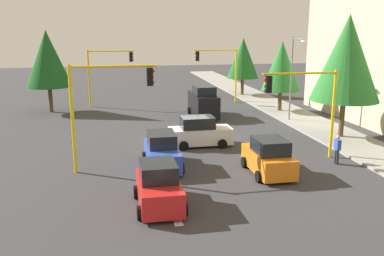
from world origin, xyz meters
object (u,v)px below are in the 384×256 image
(tree_roadside_far, at_px, (243,58))
(traffic_signal_near_left, at_px, (305,97))
(traffic_signal_far_right, at_px, (107,66))
(tree_opposite_side, at_px, (47,59))
(street_lamp_curbside, at_px, (294,70))
(traffic_signal_near_right, at_px, (106,96))
(tree_roadside_near, at_px, (347,58))
(traffic_signal_far_left, at_px, (219,65))
(car_orange, at_px, (269,158))
(pedestrian_crossing, at_px, (337,149))
(car_blue, at_px, (162,152))
(car_red, at_px, (159,187))
(delivery_van_black, at_px, (203,102))
(car_white, at_px, (200,133))
(tree_roadside_mid, at_px, (282,66))

(tree_roadside_far, bearing_deg, traffic_signal_near_left, -9.15)
(traffic_signal_far_right, height_order, tree_opposite_side, tree_opposite_side)
(traffic_signal_near_left, height_order, street_lamp_curbside, street_lamp_curbside)
(traffic_signal_near_right, xyz_separation_m, tree_roadside_near, (-4.00, 16.22, 1.52))
(traffic_signal_far_left, bearing_deg, car_orange, -7.64)
(tree_opposite_side, height_order, pedestrian_crossing, tree_opposite_side)
(traffic_signal_near_left, xyz_separation_m, car_blue, (0.00, -8.41, -2.86))
(traffic_signal_near_right, xyz_separation_m, car_red, (5.31, 2.16, -3.24))
(tree_roadside_far, height_order, tree_roadside_near, tree_roadside_near)
(traffic_signal_far_left, relative_size, pedestrian_crossing, 3.29)
(delivery_van_black, bearing_deg, car_blue, -21.79)
(pedestrian_crossing, bearing_deg, traffic_signal_far_left, -175.96)
(traffic_signal_near_right, distance_m, tree_roadside_near, 16.78)
(traffic_signal_far_right, bearing_deg, street_lamp_curbside, 55.09)
(traffic_signal_far_left, distance_m, tree_roadside_far, 5.54)
(traffic_signal_far_left, bearing_deg, traffic_signal_near_right, -29.70)
(tree_opposite_side, height_order, car_blue, tree_opposite_side)
(traffic_signal_near_right, distance_m, tree_roadside_far, 28.42)
(tree_roadside_far, distance_m, car_red, 32.27)
(car_white, bearing_deg, car_blue, -36.92)
(tree_roadside_mid, bearing_deg, pedestrian_crossing, -10.39)
(tree_opposite_side, bearing_deg, tree_roadside_near, 56.93)
(traffic_signal_far_left, distance_m, car_orange, 22.55)
(tree_opposite_side, bearing_deg, car_white, 38.74)
(traffic_signal_far_right, xyz_separation_m, pedestrian_crossing, (21.32, 12.88, -3.06))
(traffic_signal_far_left, bearing_deg, tree_roadside_near, 16.75)
(car_blue, height_order, car_orange, same)
(street_lamp_curbside, bearing_deg, tree_roadside_mid, 169.67)
(traffic_signal_far_right, distance_m, car_orange, 23.88)
(traffic_signal_near_right, xyz_separation_m, car_orange, (2.14, 8.44, -3.23))
(traffic_signal_far_right, relative_size, street_lamp_curbside, 0.80)
(traffic_signal_near_right, bearing_deg, traffic_signal_far_right, 179.89)
(traffic_signal_near_left, bearing_deg, traffic_signal_near_right, -90.00)
(street_lamp_curbside, distance_m, car_orange, 13.86)
(traffic_signal_near_right, height_order, car_blue, traffic_signal_near_right)
(tree_opposite_side, distance_m, tree_roadside_far, 21.37)
(street_lamp_curbside, bearing_deg, traffic_signal_near_right, -57.22)
(tree_roadside_near, xyz_separation_m, car_blue, (4.00, -13.28, -4.76))
(tree_opposite_side, bearing_deg, street_lamp_curbside, 67.45)
(car_red, height_order, car_orange, same)
(street_lamp_curbside, xyz_separation_m, tree_roadside_near, (5.61, 1.30, 1.31))
(delivery_van_black, height_order, car_orange, delivery_van_black)
(street_lamp_curbside, bearing_deg, car_blue, -51.25)
(traffic_signal_near_right, distance_m, tree_opposite_side, 18.77)
(tree_roadside_far, bearing_deg, traffic_signal_near_right, -32.39)
(traffic_signal_far_right, xyz_separation_m, car_orange, (22.14, 8.40, -3.08))
(delivery_van_black, xyz_separation_m, pedestrian_crossing, (14.56, 4.68, -0.37))
(pedestrian_crossing, bearing_deg, car_red, -69.68)
(tree_roadside_mid, bearing_deg, traffic_signal_far_left, -144.27)
(traffic_signal_far_left, height_order, tree_roadside_far, tree_roadside_far)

